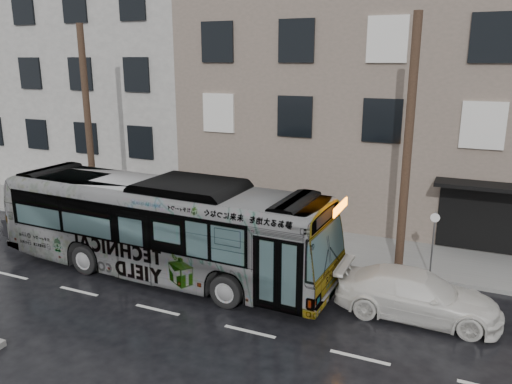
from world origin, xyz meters
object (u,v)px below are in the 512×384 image
at_px(sign_post, 433,244).
at_px(dark_sedan, 49,227).
at_px(utility_pole_front, 408,149).
at_px(utility_pole_rear, 88,128).
at_px(white_sedan, 417,295).
at_px(bus, 162,226).

height_order(sign_post, dark_sedan, sign_post).
bearing_deg(dark_sedan, utility_pole_front, -79.06).
distance_m(utility_pole_front, utility_pole_rear, 14.00).
relative_size(utility_pole_front, utility_pole_rear, 1.00).
bearing_deg(white_sedan, dark_sedan, 88.63).
relative_size(bus, white_sedan, 2.64).
bearing_deg(utility_pole_front, sign_post, 0.00).
bearing_deg(white_sedan, utility_pole_front, 17.96).
height_order(utility_pole_rear, dark_sedan, utility_pole_rear).
relative_size(sign_post, dark_sedan, 0.58).
relative_size(utility_pole_rear, bus, 0.70).
bearing_deg(utility_pole_front, utility_pole_rear, 180.00).
distance_m(white_sedan, dark_sedan, 15.17).
bearing_deg(dark_sedan, white_sedan, -90.55).
bearing_deg(bus, sign_post, -67.98).
bearing_deg(sign_post, utility_pole_rear, 180.00).
height_order(bus, white_sedan, bus).
distance_m(sign_post, white_sedan, 2.97).
relative_size(sign_post, white_sedan, 0.49).
xyz_separation_m(sign_post, bus, (-9.04, -3.30, 0.45)).
bearing_deg(utility_pole_front, bus, -157.42).
height_order(bus, dark_sedan, bus).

